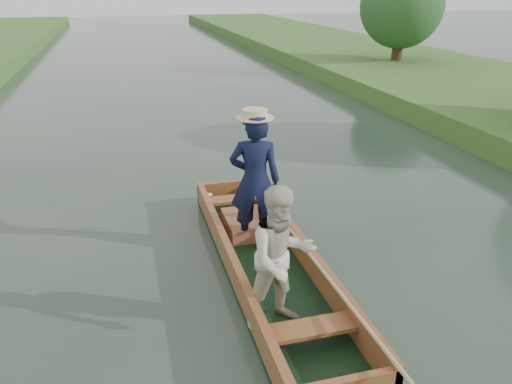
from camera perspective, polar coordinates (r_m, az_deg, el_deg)
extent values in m
plane|color=#283D30|center=(6.83, 1.33, -9.27)|extent=(120.00, 120.00, 0.00)
cylinder|color=#47331E|center=(22.72, 15.88, 15.76)|extent=(0.44, 0.44, 2.38)
sphere|color=#214B1E|center=(22.61, 16.33, 19.74)|extent=(3.41, 3.41, 3.41)
sphere|color=#214B1E|center=(23.19, 17.17, 18.71)|extent=(2.20, 2.20, 2.20)
cube|color=black|center=(6.81, 1.34, -8.98)|extent=(1.10, 5.00, 0.08)
cube|color=brown|center=(6.60, -2.95, -8.10)|extent=(0.08, 5.00, 0.32)
cube|color=brown|center=(6.85, 5.48, -6.94)|extent=(0.08, 5.00, 0.32)
cube|color=brown|center=(8.85, -3.15, 0.25)|extent=(1.10, 0.08, 0.32)
cube|color=brown|center=(6.51, -2.98, -6.74)|extent=(0.10, 5.00, 0.04)
cube|color=brown|center=(6.76, 5.53, -5.61)|extent=(0.10, 5.00, 0.04)
cube|color=brown|center=(8.32, -2.34, -0.79)|extent=(0.94, 0.30, 0.05)
cube|color=brown|center=(5.42, 6.31, -15.19)|extent=(0.94, 0.30, 0.05)
imported|color=#101532|center=(7.00, -0.13, 1.28)|extent=(0.82, 0.65, 1.96)
cylinder|color=beige|center=(6.71, -0.13, 8.77)|extent=(0.52, 0.52, 0.12)
imported|color=beige|center=(5.38, 2.92, -7.58)|extent=(0.88, 0.73, 1.65)
cube|color=#A93D36|center=(7.74, -0.31, -3.57)|extent=(0.85, 0.90, 0.22)
sphere|color=tan|center=(7.62, 1.90, -2.18)|extent=(0.20, 0.20, 0.20)
sphere|color=tan|center=(7.55, 1.93, -1.19)|extent=(0.15, 0.15, 0.15)
sphere|color=tan|center=(7.51, 1.54, -0.78)|extent=(0.06, 0.06, 0.06)
sphere|color=tan|center=(7.54, 2.33, -0.70)|extent=(0.06, 0.06, 0.06)
sphere|color=tan|center=(7.51, 2.06, -1.47)|extent=(0.06, 0.06, 0.06)
sphere|color=tan|center=(7.57, 1.30, -2.11)|extent=(0.07, 0.07, 0.07)
sphere|color=tan|center=(7.62, 2.58, -1.96)|extent=(0.07, 0.07, 0.07)
sphere|color=tan|center=(7.62, 1.60, -2.88)|extent=(0.08, 0.08, 0.08)
sphere|color=tan|center=(7.65, 2.31, -2.80)|extent=(0.08, 0.08, 0.08)
cylinder|color=silver|center=(8.23, -5.30, -0.91)|extent=(0.07, 0.07, 0.01)
cylinder|color=silver|center=(8.22, -5.31, -0.66)|extent=(0.01, 0.01, 0.08)
ellipsoid|color=silver|center=(8.20, -5.32, -0.31)|extent=(0.09, 0.09, 0.05)
cylinder|color=tan|center=(6.25, 6.70, -7.80)|extent=(0.04, 4.60, 0.20)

